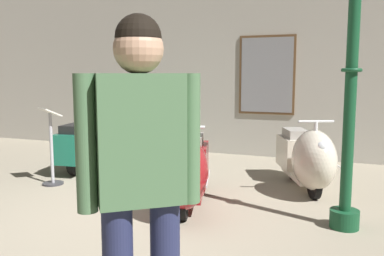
# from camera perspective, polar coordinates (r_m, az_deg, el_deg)

# --- Properties ---
(ground_plane) EXTENTS (60.00, 60.00, 0.00)m
(ground_plane) POSITION_cam_1_polar(r_m,az_deg,el_deg) (4.44, -10.97, -12.34)
(ground_plane) COLOR gray
(showroom_back_wall) EXTENTS (18.00, 0.24, 3.38)m
(showroom_back_wall) POSITION_cam_1_polar(r_m,az_deg,el_deg) (7.84, 4.57, 8.84)
(showroom_back_wall) COLOR #ADA89E
(showroom_back_wall) RESTS_ON ground
(scooter_0) EXTENTS (0.68, 1.65, 0.98)m
(scooter_0) POSITION_cam_1_polar(r_m,az_deg,el_deg) (6.93, -13.25, -1.44)
(scooter_0) COLOR black
(scooter_0) RESTS_ON ground
(scooter_1) EXTENTS (0.88, 1.66, 0.98)m
(scooter_1) POSITION_cam_1_polar(r_m,az_deg,el_deg) (4.57, -0.77, -5.82)
(scooter_1) COLOR black
(scooter_1) RESTS_ON ground
(scooter_2) EXTENTS (1.01, 1.60, 0.95)m
(scooter_2) POSITION_cam_1_polar(r_m,az_deg,el_deg) (5.48, 15.48, -4.01)
(scooter_2) COLOR black
(scooter_2) RESTS_ON ground
(lamppost) EXTENTS (0.32, 0.32, 2.93)m
(lamppost) POSITION_cam_1_polar(r_m,az_deg,el_deg) (4.19, 21.09, 10.15)
(lamppost) COLOR #144728
(lamppost) RESTS_ON ground
(visitor_0) EXTENTS (0.49, 0.44, 1.77)m
(visitor_0) POSITION_cam_1_polar(r_m,az_deg,el_deg) (2.03, -7.05, -6.05)
(visitor_0) COLOR black
(visitor_0) RESTS_ON ground
(info_stanchion) EXTENTS (0.39, 0.36, 1.05)m
(info_stanchion) POSITION_cam_1_polar(r_m,az_deg,el_deg) (5.93, -18.61, -3.24)
(info_stanchion) COLOR #333338
(info_stanchion) RESTS_ON ground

